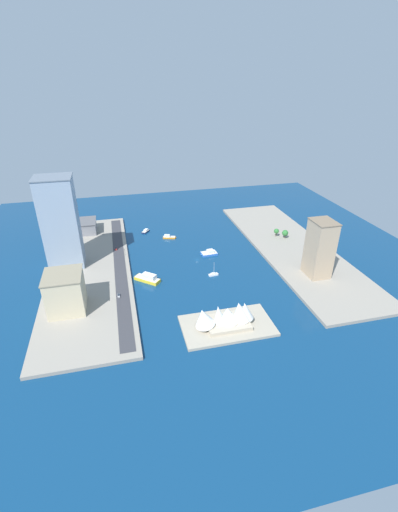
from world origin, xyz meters
TOP-DOWN VIEW (x-y plane):
  - ground_plane at (0.00, 0.00)m, footprint 440.00×440.00m
  - quay_west at (-97.91, 0.00)m, footprint 70.00×240.00m
  - quay_east at (97.91, 0.00)m, footprint 70.00×240.00m
  - peninsula_point at (2.79, 101.63)m, footprint 63.40×36.03m
  - road_strip at (71.50, 0.00)m, footprint 10.15×228.00m
  - water_taxi_orange at (17.72, -55.20)m, footprint 14.70×8.33m
  - sailboat_small_white at (-7.28, 31.55)m, footprint 9.48×4.19m
  - ferry_yellow_fast at (49.59, 27.44)m, footprint 21.94×20.59m
  - catamaran_blue at (-14.18, -8.29)m, footprint 17.05×10.72m
  - patrol_launch_navy at (40.29, -76.96)m, footprint 9.77×10.79m
  - office_block_beige at (111.05, 56.70)m, footprint 26.58×28.37m
  - tower_tall_glass at (116.85, -15.11)m, footprint 30.80×26.00m
  - apartment_midrise_tan at (-92.13, 54.69)m, footprint 18.08×21.90m
  - warehouse_low_gray at (108.10, -88.21)m, footprint 31.78×28.51m
  - sedan_silver at (74.60, 49.04)m, footprint 2.09×4.96m
  - pickup_red at (73.65, -35.39)m, footprint 1.99×4.67m
  - traffic_light_waterfront at (65.61, -21.02)m, footprint 0.36×0.36m
  - opera_landmark at (3.68, 101.63)m, footprint 43.81×21.20m
  - park_tree_cluster at (-97.14, -22.66)m, footprint 12.60×12.38m

SIDE VIEW (x-z plane):
  - ground_plane at x=0.00m, z-range 0.00..0.00m
  - peninsula_point at x=2.79m, z-range 0.00..2.00m
  - sailboat_small_white at x=-7.28m, z-range -5.36..7.39m
  - patrol_launch_navy at x=40.29m, z-range -0.38..2.88m
  - quay_west at x=-97.91m, z-range 0.00..2.54m
  - quay_east at x=97.91m, z-range 0.00..2.54m
  - water_taxi_orange at x=17.72m, z-range -0.58..3.39m
  - catamaran_blue at x=-14.18m, z-range -0.70..3.76m
  - road_strip at x=71.50m, z-range 2.54..2.69m
  - ferry_yellow_fast at x=49.59m, z-range -0.85..6.26m
  - sedan_silver at x=74.60m, z-range 2.69..4.24m
  - pickup_red at x=73.65m, z-range 2.67..4.29m
  - traffic_light_waterfront at x=65.61m, z-range 3.64..10.14m
  - park_tree_cluster at x=-97.14m, z-range 4.03..13.35m
  - warehouse_low_gray at x=108.10m, z-range 2.57..15.22m
  - opera_landmark at x=3.68m, z-range 0.92..19.18m
  - office_block_beige at x=111.05m, z-range 2.58..31.67m
  - apartment_midrise_tan at x=-92.13m, z-range 2.58..51.81m
  - tower_tall_glass at x=116.85m, z-range 2.58..82.95m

